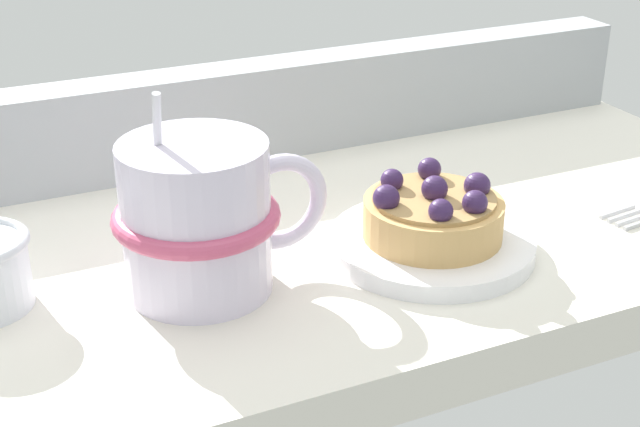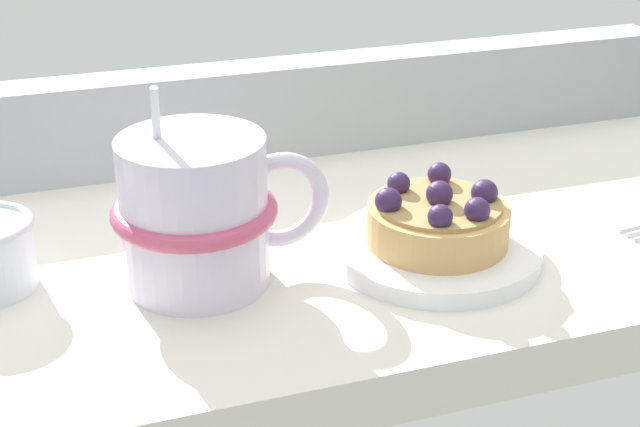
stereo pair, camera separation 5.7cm
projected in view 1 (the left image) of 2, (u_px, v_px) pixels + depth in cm
name	position (u px, v px, depth cm)	size (l,w,h in cm)	color
ground_plane	(324.00, 251.00, 64.47)	(72.32, 34.25, 3.40)	silver
window_rail_back	(245.00, 112.00, 74.48)	(70.88, 3.98, 7.64)	#9EA3A8
dessert_plate	(431.00, 244.00, 60.45)	(13.53, 13.53, 1.19)	white
raspberry_tart	(433.00, 214.00, 59.47)	(9.12, 9.12, 4.23)	tan
coffee_mug	(200.00, 217.00, 54.55)	(13.55, 10.05, 12.78)	silver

